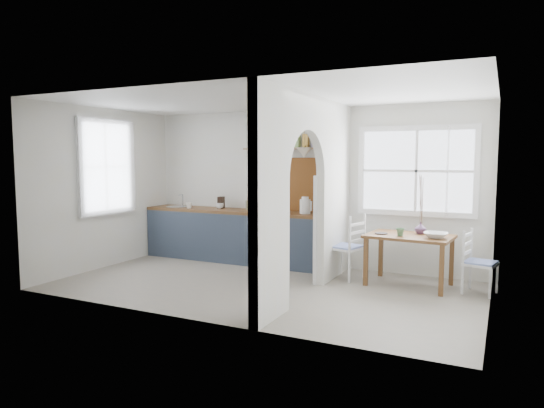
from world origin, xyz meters
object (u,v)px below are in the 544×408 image
at_px(kettle, 305,205).
at_px(vase, 420,228).
at_px(dining_table, 409,260).
at_px(chair_right, 480,262).
at_px(chair_left, 345,246).

height_order(kettle, vase, kettle).
relative_size(dining_table, chair_right, 1.36).
relative_size(dining_table, vase, 6.91).
height_order(dining_table, chair_right, chair_right).
bearing_deg(chair_left, dining_table, 105.19).
distance_m(chair_right, kettle, 2.73).
distance_m(chair_right, vase, 0.91).
xyz_separation_m(kettle, vase, (1.83, -0.16, -0.24)).
bearing_deg(dining_table, chair_right, 4.36).
distance_m(chair_left, chair_right, 1.86).
bearing_deg(kettle, vase, 0.03).
distance_m(dining_table, chair_right, 0.93).
bearing_deg(dining_table, kettle, 174.37).
relative_size(kettle, vase, 1.65).
relative_size(chair_left, chair_right, 1.15).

